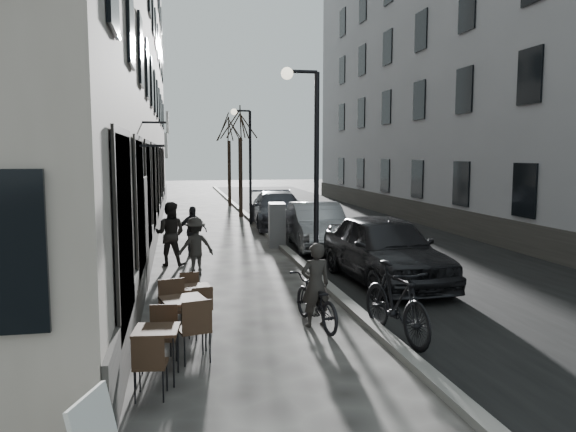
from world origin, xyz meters
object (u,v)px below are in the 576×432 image
object	(u,v)px
car_near	(385,249)
car_far	(278,210)
streetlamp_far	(246,153)
tree_far	(229,128)
utility_cabinet	(277,225)
bicycle	(315,301)
streetlamp_near	(309,153)
pedestrian_mid	(195,246)
bistro_set_a	(157,349)
pedestrian_far	(192,231)
bistro_set_c	(196,300)
moped	(396,302)
car_mid	(317,226)
pedestrian_near	(170,234)
tree_near	(240,122)
bistro_set_b	(184,318)

from	to	relation	value
car_near	car_far	bearing A→B (deg)	91.55
streetlamp_far	tree_far	bearing A→B (deg)	89.54
streetlamp_far	utility_cabinet	bearing A→B (deg)	-87.46
tree_far	utility_cabinet	world-z (taller)	tree_far
bicycle	streetlamp_near	bearing A→B (deg)	-110.63
car_far	car_near	bearing A→B (deg)	-83.76
bicycle	pedestrian_mid	world-z (taller)	pedestrian_mid
bistro_set_a	pedestrian_far	size ratio (longest dim) A/B	0.99
streetlamp_near	bistro_set_c	world-z (taller)	streetlamp_near
tree_far	moped	size ratio (longest dim) A/B	2.65
car_mid	moped	distance (m)	9.31
car_near	car_far	distance (m)	10.65
streetlamp_far	tree_far	size ratio (longest dim) A/B	0.89
bicycle	car_mid	size ratio (longest dim) A/B	0.39
pedestrian_near	car_far	distance (m)	8.66
tree_near	pedestrian_near	bearing A→B (deg)	-105.71
streetlamp_near	pedestrian_far	xyz separation A→B (m)	(-2.60, 4.65, -2.39)
bistro_set_b	bicycle	world-z (taller)	bistro_set_b
bistro_set_c	pedestrian_far	xyz separation A→B (m)	(0.14, 7.01, 0.35)
bistro_set_a	bistro_set_c	xyz separation A→B (m)	(0.62, 2.66, -0.04)
tree_far	pedestrian_far	size ratio (longest dim) A/B	3.71
car_far	bistro_set_a	bearing A→B (deg)	-103.81
bistro_set_a	pedestrian_mid	size ratio (longest dim) A/B	1.01
utility_cabinet	car_far	xyz separation A→B (m)	(0.90, 4.78, 0.02)
bistro_set_a	car_mid	world-z (taller)	car_mid
tree_far	bistro_set_a	world-z (taller)	tree_far
streetlamp_near	pedestrian_near	world-z (taller)	streetlamp_near
bistro_set_b	moped	size ratio (longest dim) A/B	0.80
streetlamp_far	car_far	size ratio (longest dim) A/B	0.98
utility_cabinet	pedestrian_mid	world-z (taller)	pedestrian_mid
car_near	tree_far	bearing A→B (deg)	92.60
streetlamp_near	car_mid	distance (m)	5.98
pedestrian_near	pedestrian_mid	world-z (taller)	pedestrian_near
utility_cabinet	pedestrian_mid	xyz separation A→B (m)	(-2.87, -4.06, 0.01)
streetlamp_far	bistro_set_c	world-z (taller)	streetlamp_far
utility_cabinet	car_mid	world-z (taller)	car_mid
streetlamp_far	utility_cabinet	world-z (taller)	streetlamp_far
bistro_set_a	utility_cabinet	world-z (taller)	utility_cabinet
pedestrian_far	car_far	distance (m)	7.08
pedestrian_near	pedestrian_mid	bearing A→B (deg)	131.63
tree_near	pedestrian_mid	distance (m)	14.02
streetlamp_far	car_far	world-z (taller)	streetlamp_far
tree_near	moped	bearing A→B (deg)	-88.51
utility_cabinet	car_far	bearing A→B (deg)	85.91
bicycle	car_mid	bearing A→B (deg)	-113.73
bicycle	utility_cabinet	bearing A→B (deg)	-105.05
tree_near	car_near	distance (m)	15.56
bicycle	pedestrian_near	bearing A→B (deg)	-76.47
utility_cabinet	pedestrian_mid	size ratio (longest dim) A/B	0.98
tree_far	bistro_set_c	size ratio (longest dim) A/B	4.05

